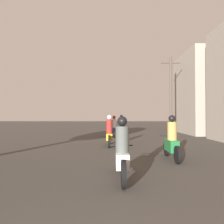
{
  "coord_description": "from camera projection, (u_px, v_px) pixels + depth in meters",
  "views": [
    {
      "loc": [
        -0.18,
        0.08,
        1.54
      ],
      "look_at": [
        -0.25,
        18.08,
        1.84
      ],
      "focal_mm": 35.0,
      "sensor_mm": 36.0,
      "label": 1
    }
  ],
  "objects": [
    {
      "name": "motorcycle_white",
      "position": [
        123.0,
        154.0,
        5.28
      ],
      "size": [
        0.6,
        2.01,
        1.52
      ],
      "rotation": [
        0.0,
        0.0,
        -0.07
      ],
      "color": "black",
      "rests_on": "ground_plane"
    },
    {
      "name": "motorcycle_green",
      "position": [
        173.0,
        142.0,
        7.62
      ],
      "size": [
        0.6,
        1.97,
        1.56
      ],
      "rotation": [
        0.0,
        0.0,
        -0.13
      ],
      "color": "black",
      "rests_on": "ground_plane"
    },
    {
      "name": "motorcycle_yellow",
      "position": [
        110.0,
        134.0,
        11.1
      ],
      "size": [
        0.6,
        2.02,
        1.57
      ],
      "rotation": [
        0.0,
        0.0,
        -0.11
      ],
      "color": "black",
      "rests_on": "ground_plane"
    },
    {
      "name": "motorcycle_blue",
      "position": [
        115.0,
        128.0,
        15.81
      ],
      "size": [
        0.6,
        1.9,
        1.54
      ],
      "rotation": [
        0.0,
        0.0,
        -0.09
      ],
      "color": "black",
      "rests_on": "ground_plane"
    },
    {
      "name": "motorcycle_red",
      "position": [
        122.0,
        125.0,
        19.99
      ],
      "size": [
        0.6,
        1.83,
        1.62
      ],
      "rotation": [
        0.0,
        0.0,
        -0.13
      ],
      "color": "black",
      "rests_on": "ground_plane"
    },
    {
      "name": "building_right_far",
      "position": [
        214.0,
        94.0,
        18.73
      ],
      "size": [
        5.09,
        5.55,
        6.87
      ],
      "color": "gray",
      "rests_on": "ground_plane"
    },
    {
      "name": "utility_pole_far",
      "position": [
        172.0,
        94.0,
        17.8
      ],
      "size": [
        1.6,
        0.2,
        6.36
      ],
      "color": "#4C4238",
      "rests_on": "ground_plane"
    }
  ]
}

